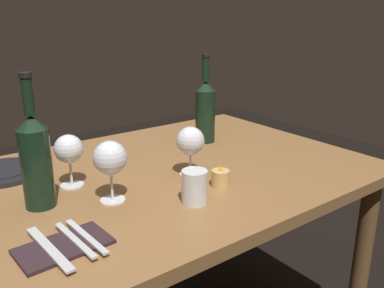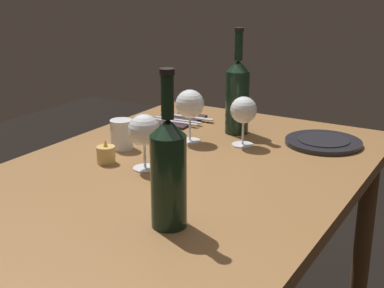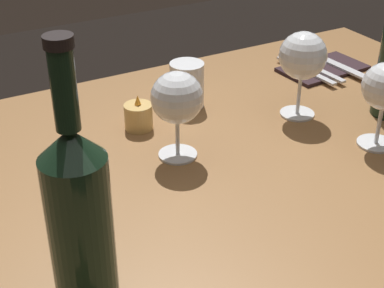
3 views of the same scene
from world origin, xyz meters
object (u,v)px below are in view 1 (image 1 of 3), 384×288
at_px(water_tumbler, 195,188).
at_px(folded_napkin, 64,246).
at_px(wine_glass_centre, 110,159).
at_px(fork_outer, 86,236).
at_px(dinner_plate, 4,172).
at_px(wine_glass_left, 190,142).
at_px(fork_inner, 75,240).
at_px(wine_glass_right, 69,150).
at_px(table_knife, 49,248).
at_px(votive_candle, 220,179).
at_px(wine_bottle, 205,110).
at_px(wine_bottle_second, 36,159).

xyz_separation_m(water_tumbler, folded_napkin, (0.35, 0.01, -0.04)).
relative_size(wine_glass_centre, fork_outer, 0.91).
distance_m(dinner_plate, fork_outer, 0.52).
height_order(wine_glass_left, fork_inner, wine_glass_left).
xyz_separation_m(wine_glass_right, table_knife, (0.17, 0.30, -0.10)).
distance_m(wine_glass_centre, table_knife, 0.28).
xyz_separation_m(wine_glass_left, votive_candle, (-0.02, 0.12, -0.08)).
relative_size(wine_bottle, dinner_plate, 1.42).
bearing_deg(fork_inner, wine_bottle, -149.11).
distance_m(wine_glass_centre, fork_outer, 0.23).
relative_size(wine_glass_left, folded_napkin, 0.77).
bearing_deg(folded_napkin, wine_bottle_second, -96.32).
height_order(fork_outer, table_knife, same).
height_order(folded_napkin, table_knife, table_knife).
height_order(wine_glass_right, wine_glass_centre, wine_glass_centre).
xyz_separation_m(wine_glass_left, wine_bottle_second, (0.43, -0.06, 0.02)).
height_order(wine_bottle_second, dinner_plate, wine_bottle_second).
height_order(votive_candle, folded_napkin, votive_candle).
bearing_deg(table_knife, fork_inner, 180.00).
height_order(wine_glass_centre, table_knife, wine_glass_centre).
xyz_separation_m(wine_glass_centre, fork_inner, (0.16, 0.14, -0.11)).
xyz_separation_m(wine_glass_left, water_tumbler, (0.11, 0.16, -0.07)).
height_order(votive_candle, table_knife, votive_candle).
bearing_deg(wine_bottle, wine_glass_right, 10.34).
relative_size(wine_glass_centre, water_tumbler, 1.85).
distance_m(water_tumbler, folded_napkin, 0.35).
relative_size(wine_bottle, water_tumbler, 3.72).
height_order(wine_bottle_second, water_tumbler, wine_bottle_second).
relative_size(wine_glass_left, votive_candle, 2.27).
distance_m(wine_glass_right, table_knife, 0.36).
xyz_separation_m(water_tumbler, fork_outer, (0.30, 0.01, -0.03)).
bearing_deg(wine_glass_centre, table_knife, 33.93).
relative_size(fork_inner, table_knife, 0.86).
bearing_deg(wine_glass_centre, votive_candle, 161.30).
bearing_deg(wine_glass_right, folded_napkin, 65.79).
bearing_deg(wine_glass_left, wine_glass_centre, 4.75).
bearing_deg(fork_inner, wine_glass_right, -110.17).
bearing_deg(wine_glass_left, water_tumbler, 56.55).
xyz_separation_m(votive_candle, fork_inner, (0.45, 0.05, -0.01)).
height_order(wine_glass_right, water_tumbler, wine_glass_right).
height_order(wine_glass_right, fork_outer, wine_glass_right).
height_order(wine_glass_right, wine_bottle, wine_bottle).
relative_size(wine_bottle_second, folded_napkin, 1.74).
bearing_deg(votive_candle, wine_glass_left, -81.99).
bearing_deg(wine_bottle_second, folded_napkin, 83.68).
relative_size(wine_glass_centre, fork_inner, 0.91).
relative_size(wine_glass_right, wine_bottle, 0.46).
height_order(wine_glass_left, wine_glass_centre, wine_glass_centre).
bearing_deg(water_tumbler, dinner_plate, -55.40).
height_order(wine_bottle, water_tumbler, wine_bottle).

